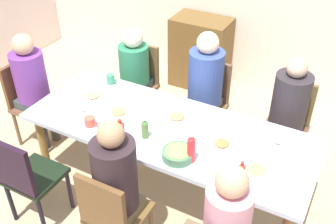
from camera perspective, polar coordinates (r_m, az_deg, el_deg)
The scene contains 28 objects.
ground_plane at distance 3.82m, azimuth 0.00°, elevation -10.84°, with size 7.45×7.45×0.00m, color tan.
dining_table at distance 3.37m, azimuth 0.00°, elevation -3.02°, with size 2.44×0.93×0.73m.
chair_0 at distance 2.96m, azimuth -7.98°, elevation -14.16°, with size 0.40×0.40×0.90m.
person_0 at distance 2.84m, azimuth -7.33°, elevation -9.80°, with size 0.31×0.31×1.27m.
chair_1 at distance 3.91m, azimuth 16.58°, elevation -1.37°, with size 0.40×0.40×0.90m.
person_1 at distance 3.72m, azimuth 16.79°, elevation 0.62°, with size 0.32×0.32×1.22m.
chair_2 at distance 4.31m, azimuth -19.09°, elevation 1.80°, with size 0.40×0.40×0.90m.
person_2 at distance 4.14m, azimuth -18.81°, elevation 4.14°, with size 0.32×0.32×1.23m.
chair_4 at distance 4.09m, azimuth 5.61°, elevation 1.79°, with size 0.40×0.40×0.90m.
person_4 at distance 3.88m, azimuth 5.30°, elevation 4.33°, with size 0.34×0.34×1.27m.
chair_5 at distance 4.40m, azimuth -4.16°, elevation 4.53°, with size 0.40×0.40×0.90m.
person_5 at distance 4.24m, azimuth -4.91°, elevation 6.21°, with size 0.32×0.32×1.16m.
chair_6 at distance 3.39m, azimuth -19.44°, elevation -8.55°, with size 0.40×0.40×0.90m.
plate_0 at distance 3.42m, azimuth 1.24°, elevation -0.80°, with size 0.23×0.23×0.04m.
plate_1 at distance 2.98m, azimuth 12.42°, elevation -8.07°, with size 0.23×0.23×0.04m.
plate_2 at distance 3.75m, azimuth -10.67°, elevation 2.13°, with size 0.21×0.21×0.04m.
plate_3 at distance 3.50m, azimuth -7.06°, elevation -0.07°, with size 0.24×0.24×0.04m.
plate_4 at distance 3.16m, azimuth 7.64°, elevation -4.61°, with size 0.21×0.21×0.04m.
bowl_0 at distance 3.01m, azimuth 1.42°, elevation -5.87°, with size 0.24×0.24×0.09m.
cup_0 at distance 3.93m, azimuth -8.15°, elevation 4.66°, with size 0.11×0.08×0.10m.
cup_1 at distance 3.58m, azimuth -12.74°, elevation 0.70°, with size 0.12×0.08×0.09m.
cup_2 at distance 3.39m, azimuth -11.02°, elevation -1.35°, with size 0.12×0.09×0.08m.
cup_3 at distance 3.24m, azimuth 14.53°, elevation -3.75°, with size 0.11×0.08×0.09m.
bottle_0 at distance 2.78m, azimuth 10.30°, elevation -8.91°, with size 0.05×0.05×0.23m.
bottle_1 at distance 2.94m, azimuth 3.31°, elevation -5.27°, with size 0.06×0.06×0.25m.
bottle_2 at distance 3.18m, azimuth -3.30°, elevation -2.40°, with size 0.06×0.06×0.18m.
bottle_3 at distance 3.17m, azimuth -6.78°, elevation -2.65°, with size 0.07×0.07×0.19m.
side_cabinet at distance 5.13m, azimuth 4.60°, elevation 8.41°, with size 0.70×0.44×0.90m, color brown.
Camera 1 is at (1.26, -2.34, 2.74)m, focal length 42.86 mm.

